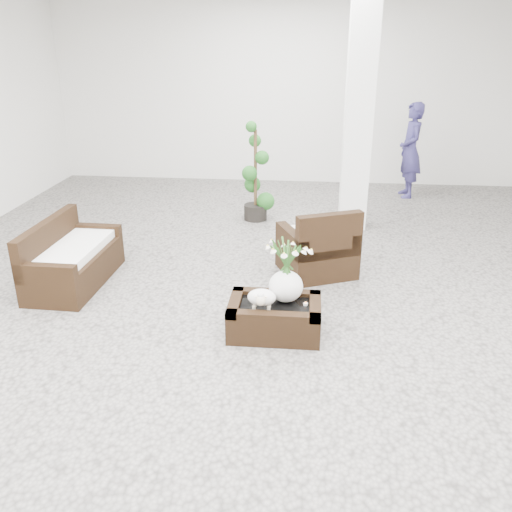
# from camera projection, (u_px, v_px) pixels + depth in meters

# --- Properties ---
(ground) EXTENTS (11.00, 11.00, 0.00)m
(ground) POSITION_uv_depth(u_px,v_px,m) (257.00, 304.00, 5.98)
(ground) COLOR gray
(ground) RESTS_ON ground
(column) EXTENTS (0.40, 0.40, 3.50)m
(column) POSITION_uv_depth(u_px,v_px,m) (359.00, 111.00, 7.78)
(column) COLOR white
(column) RESTS_ON ground
(coffee_table) EXTENTS (0.90, 0.60, 0.31)m
(coffee_table) POSITION_uv_depth(u_px,v_px,m) (275.00, 319.00, 5.35)
(coffee_table) COLOR black
(coffee_table) RESTS_ON ground
(sheep_figurine) EXTENTS (0.28, 0.23, 0.21)m
(sheep_figurine) POSITION_uv_depth(u_px,v_px,m) (262.00, 299.00, 5.17)
(sheep_figurine) COLOR white
(sheep_figurine) RESTS_ON coffee_table
(planter_narcissus) EXTENTS (0.44, 0.44, 0.80)m
(planter_narcissus) POSITION_uv_depth(u_px,v_px,m) (286.00, 264.00, 5.22)
(planter_narcissus) COLOR white
(planter_narcissus) RESTS_ON coffee_table
(tealight) EXTENTS (0.04, 0.04, 0.03)m
(tealight) POSITION_uv_depth(u_px,v_px,m) (306.00, 304.00, 5.28)
(tealight) COLOR white
(tealight) RESTS_ON coffee_table
(armchair) EXTENTS (1.06, 1.04, 0.86)m
(armchair) POSITION_uv_depth(u_px,v_px,m) (317.00, 240.00, 6.63)
(armchair) COLOR black
(armchair) RESTS_ON ground
(loveseat) EXTENTS (0.72, 1.45, 0.76)m
(loveseat) POSITION_uv_depth(u_px,v_px,m) (73.00, 253.00, 6.36)
(loveseat) COLOR black
(loveseat) RESTS_ON ground
(topiary) EXTENTS (0.41, 0.41, 1.53)m
(topiary) POSITION_uv_depth(u_px,v_px,m) (255.00, 173.00, 8.44)
(topiary) COLOR #1A4D18
(topiary) RESTS_ON ground
(shopper) EXTENTS (0.46, 0.65, 1.69)m
(shopper) POSITION_uv_depth(u_px,v_px,m) (410.00, 150.00, 9.67)
(shopper) COLOR navy
(shopper) RESTS_ON ground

